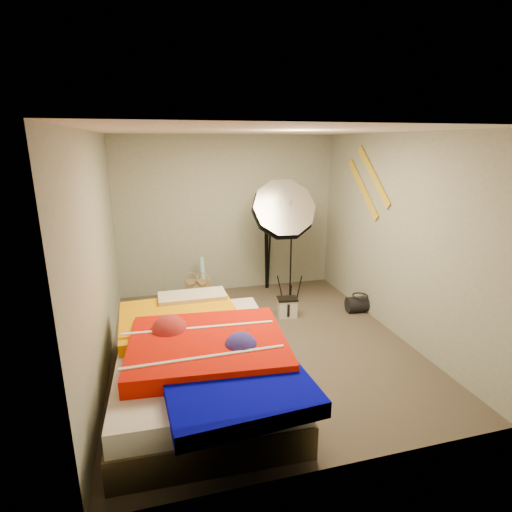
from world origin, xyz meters
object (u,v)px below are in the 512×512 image
object	(u,v)px
photo_umbrella	(283,211)
camera_tripod	(267,246)
camera_case	(287,308)
bed	(202,361)
tote_bag	(198,292)
wrapping_roll	(203,278)
duffel_bag	(359,304)

from	to	relation	value
photo_umbrella	camera_tripod	xyz separation A→B (m)	(-0.04, 0.66, -0.69)
camera_case	bed	size ratio (longest dim) A/B	0.10
camera_case	bed	world-z (taller)	bed
tote_bag	camera_tripod	distance (m)	1.38
bed	camera_case	bearing A→B (deg)	46.01
camera_tripod	wrapping_roll	bearing A→B (deg)	-171.63
tote_bag	bed	bearing A→B (deg)	-83.92
duffel_bag	bed	world-z (taller)	bed
wrapping_roll	bed	xyz separation A→B (m)	(-0.34, -2.46, 0.00)
photo_umbrella	tote_bag	bearing A→B (deg)	167.75
duffel_bag	photo_umbrella	world-z (taller)	photo_umbrella
wrapping_roll	duffel_bag	xyz separation A→B (m)	(2.12, -1.14, -0.21)
bed	camera_tripod	size ratio (longest dim) A/B	1.94
tote_bag	camera_case	size ratio (longest dim) A/B	1.46
photo_umbrella	wrapping_roll	bearing A→B (deg)	156.48
wrapping_roll	camera_tripod	world-z (taller)	camera_tripod
tote_bag	camera_case	bearing A→B (deg)	-22.57
tote_bag	duffel_bag	world-z (taller)	tote_bag
tote_bag	photo_umbrella	xyz separation A→B (m)	(1.25, -0.27, 1.23)
wrapping_roll	photo_umbrella	xyz separation A→B (m)	(1.14, -0.49, 1.09)
wrapping_roll	camera_tripod	xyz separation A→B (m)	(1.10, 0.16, 0.40)
duffel_bag	camera_tripod	xyz separation A→B (m)	(-1.02, 1.30, 0.62)
tote_bag	camera_tripod	bearing A→B (deg)	29.55
photo_umbrella	camera_case	bearing A→B (deg)	-99.71
camera_case	duffel_bag	world-z (taller)	camera_case
camera_case	photo_umbrella	bearing A→B (deg)	88.41
tote_bag	bed	size ratio (longest dim) A/B	0.15
duffel_bag	bed	size ratio (longest dim) A/B	0.15
wrapping_roll	photo_umbrella	bearing A→B (deg)	-23.52
wrapping_roll	duffel_bag	world-z (taller)	wrapping_roll
camera_tripod	bed	bearing A→B (deg)	-118.81
duffel_bag	camera_tripod	bearing A→B (deg)	133.70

